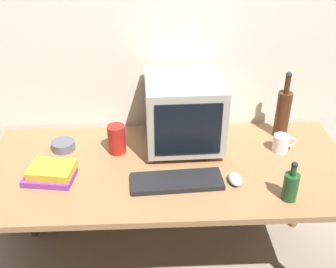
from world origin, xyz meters
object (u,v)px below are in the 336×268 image
Objects in this scene: crt_monitor at (184,112)px; metal_canister at (117,139)px; computer_mouse at (235,179)px; bottle_short at (291,185)px; keyboard at (177,181)px; bottle_tall at (283,112)px; mug at (281,143)px; cd_spindle at (63,145)px; book_stack at (51,173)px.

crt_monitor reaches higher than metal_canister.
computer_mouse is at bearing -57.77° from crt_monitor.
bottle_short is at bearing -47.46° from crt_monitor.
bottle_tall reaches higher than keyboard.
computer_mouse is 0.27× the size of bottle_tall.
bottle_tall is 0.55m from bottle_short.
mug is 0.80× the size of metal_canister.
metal_canister reaches higher than mug.
mug is (0.50, -0.08, -0.15)m from crt_monitor.
crt_monitor is 3.32× the size of cd_spindle.
bottle_tall is at bearing 75.74° from mug.
metal_canister is (-0.29, 0.28, 0.06)m from keyboard.
keyboard is at bearing -6.06° from book_stack.
mug is at bearing -3.36° from cd_spindle.
metal_canister is at bearing 36.68° from book_stack.
computer_mouse is 0.89m from cd_spindle.
keyboard is 3.50× the size of mug.
mug reaches higher than keyboard.
metal_canister is (-0.88, -0.13, -0.06)m from bottle_tall.
metal_canister is at bearing -171.80° from bottle_tall.
crt_monitor is 0.37m from metal_canister.
bottle_short is at bearing -35.32° from computer_mouse.
cd_spindle is (-0.83, 0.32, 0.00)m from computer_mouse.
bottle_short is (0.42, -0.46, -0.12)m from crt_monitor.
mug is at bearing 20.95° from keyboard.
bottle_short is at bearing -28.08° from metal_canister.
bottle_short is at bearing -100.74° from mug.
keyboard is at bearing -44.25° from metal_canister.
bottle_short reaches higher than computer_mouse.
crt_monitor is at bearing 117.62° from computer_mouse.
keyboard is at bearing -155.62° from mug.
bottle_tall is at bearing 31.05° from keyboard.
mug is at bearing 9.46° from book_stack.
computer_mouse reaches higher than keyboard.
book_stack is 0.25m from cd_spindle.
bottle_short reaches higher than cd_spindle.
crt_monitor is 1.63× the size of book_stack.
metal_canister reaches higher than cd_spindle.
crt_monitor is 0.71m from book_stack.
bottle_tall is 1.22m from book_stack.
bottle_short is 0.87m from metal_canister.
bottle_tall reaches higher than mug.
keyboard is 0.58m from book_stack.
crt_monitor is at bearing 77.08° from keyboard.
bottle_short reaches higher than mug.
crt_monitor is 1.08× the size of bottle_tall.
computer_mouse is at bearing -20.91° from cd_spindle.
metal_canister is (-0.34, -0.05, -0.12)m from crt_monitor.
book_stack is 1.63× the size of metal_canister.
metal_canister is (0.29, 0.22, 0.04)m from book_stack.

